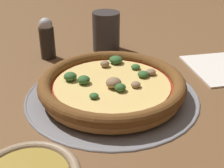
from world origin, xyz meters
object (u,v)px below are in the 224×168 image
at_px(napkin, 220,68).
at_px(pizza_tray, 112,95).
at_px(drinking_cup, 106,31).
at_px(pepper_shaker, 47,38).
at_px(pizza, 112,85).

bearing_deg(napkin, pizza_tray, -74.66).
xyz_separation_m(drinking_cup, napkin, (0.18, 0.24, -0.05)).
relative_size(drinking_cup, pepper_shaker, 0.98).
distance_m(pizza_tray, napkin, 0.28).
distance_m(napkin, pepper_shaker, 0.42).
bearing_deg(pizza_tray, drinking_cup, 172.34).
xyz_separation_m(pizza, drinking_cup, (-0.25, 0.03, 0.03)).
distance_m(pizza_tray, drinking_cup, 0.26).
bearing_deg(pizza, pepper_shaker, -151.63).
xyz_separation_m(napkin, pepper_shaker, (-0.15, -0.39, 0.05)).
bearing_deg(drinking_cup, napkin, 53.74).
distance_m(pizza_tray, pizza, 0.02).
bearing_deg(pizza, napkin, 105.25).
relative_size(pizza_tray, napkin, 2.01).
bearing_deg(pepper_shaker, drinking_cup, 100.19).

